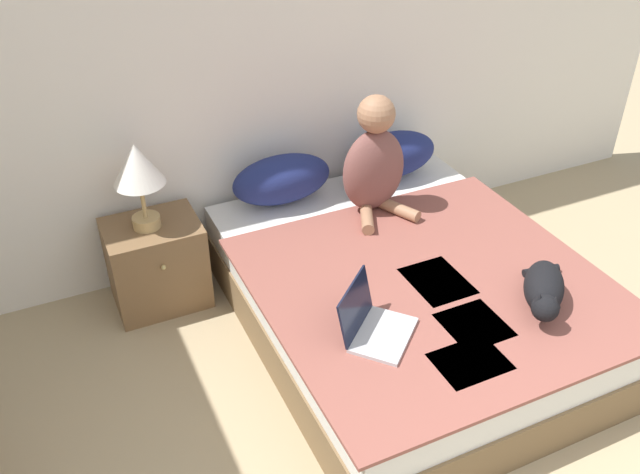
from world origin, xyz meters
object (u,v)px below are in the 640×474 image
at_px(bed, 408,296).
at_px(pillow_far, 391,155).
at_px(cat_tabby, 544,289).
at_px(laptop_open, 374,325).
at_px(pillow_near, 282,179).
at_px(nightstand, 157,263).
at_px(table_lamp, 138,169).
at_px(person_sitting, 374,163).

relative_size(bed, pillow_far, 3.40).
xyz_separation_m(cat_tabby, laptop_open, (-0.83, 0.16, -0.04)).
distance_m(bed, pillow_far, 1.02).
relative_size(bed, cat_tabby, 4.68).
xyz_separation_m(bed, cat_tabby, (0.38, -0.57, 0.33)).
xyz_separation_m(pillow_far, cat_tabby, (0.01, -1.44, -0.05)).
height_order(pillow_near, laptop_open, pillow_near).
relative_size(laptop_open, nightstand, 0.84).
height_order(bed, pillow_far, pillow_far).
bearing_deg(nightstand, laptop_open, -59.54).
bearing_deg(nightstand, table_lamp, -159.81).
bearing_deg(bed, pillow_near, 113.19).
bearing_deg(pillow_near, nightstand, -177.24).
bearing_deg(cat_tabby, pillow_near, -112.28).
distance_m(pillow_near, person_sitting, 0.56).
height_order(pillow_near, person_sitting, person_sitting).
xyz_separation_m(pillow_near, nightstand, (-0.80, -0.04, -0.34)).
relative_size(bed, nightstand, 3.96).
height_order(bed, cat_tabby, cat_tabby).
height_order(pillow_near, nightstand, pillow_near).
height_order(person_sitting, nightstand, person_sitting).
bearing_deg(laptop_open, table_lamp, 79.33).
distance_m(pillow_near, laptop_open, 1.28).
height_order(laptop_open, nightstand, laptop_open).
height_order(bed, nightstand, nightstand).
distance_m(bed, laptop_open, 0.67).
distance_m(cat_tabby, nightstand, 2.11).
xyz_separation_m(bed, table_lamp, (-1.19, 0.82, 0.66)).
height_order(pillow_far, cat_tabby, pillow_far).
bearing_deg(laptop_open, pillow_far, 15.22).
relative_size(pillow_far, cat_tabby, 1.37).
height_order(person_sitting, laptop_open, person_sitting).
height_order(pillow_far, table_lamp, table_lamp).
height_order(cat_tabby, laptop_open, laptop_open).
relative_size(pillow_far, person_sitting, 0.87).
height_order(bed, person_sitting, person_sitting).
xyz_separation_m(pillow_far, table_lamp, (-1.57, -0.05, 0.28)).
bearing_deg(person_sitting, pillow_near, 145.72).
bearing_deg(table_lamp, person_sitting, -11.57).
bearing_deg(bed, cat_tabby, -56.23).
distance_m(pillow_near, cat_tabby, 1.62).
height_order(pillow_far, person_sitting, person_sitting).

